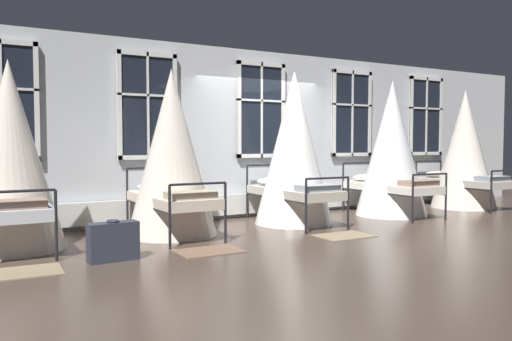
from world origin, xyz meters
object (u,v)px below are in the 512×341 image
Objects in this scene: cot_second at (172,155)px; cot_third at (294,150)px; cot_first at (10,158)px; cot_fifth at (464,151)px; cot_fourth at (392,150)px; suitcase_dark at (113,241)px.

cot_third is (2.15, 0.03, 0.06)m from cot_second.
cot_fifth reaches higher than cot_first.
cot_fifth is at bearing -86.11° from cot_fourth.
cot_fourth is (4.26, -0.04, 0.04)m from cot_second.
cot_second is 0.97× the size of cot_fourth.
cot_fourth is (6.38, -0.06, 0.06)m from cot_first.
cot_second reaches higher than suitcase_dark.
cot_fifth is 4.25× the size of suitcase_dark.
suitcase_dark is at bearing -142.65° from cot_first.
cot_second is 4.20× the size of suitcase_dark.
cot_fourth is 4.35× the size of suitcase_dark.
cot_second is 2.15m from cot_third.
cot_third is 3.68m from suitcase_dark.
cot_second reaches higher than cot_first.
cot_first is 4.15× the size of suitcase_dark.
cot_third reaches higher than cot_fifth.
suitcase_dark is at bearing 99.55° from cot_fifth.
cot_first is at bearing 88.82° from cot_second.
cot_first is at bearing 90.13° from cot_fifth.
cot_second is 4.26m from cot_fourth.
cot_fifth reaches higher than suitcase_dark.
cot_second is at bearing 42.47° from suitcase_dark.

